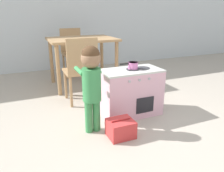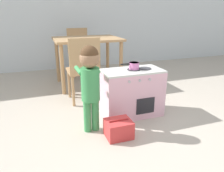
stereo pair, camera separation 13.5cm
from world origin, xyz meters
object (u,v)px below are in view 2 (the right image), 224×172
Objects in this scene: toy_basket at (119,129)px; child_figure at (90,77)px; dining_chair_near at (83,69)px; dining_table at (87,45)px; toy_pot at (134,65)px; play_kitchen at (132,93)px; dining_chair_far at (79,50)px.

child_figure is at bearing 135.70° from toy_basket.
dining_table is at bearing 72.37° from dining_chair_near.
toy_basket is at bearing -93.84° from dining_table.
toy_pot is 0.74m from toy_basket.
dining_chair_far is (-0.21, 1.97, 0.19)m from play_kitchen.
child_figure is 0.78m from dining_chair_near.
play_kitchen is 0.67× the size of dining_table.
dining_chair_far is (-0.00, 0.68, -0.19)m from dining_table.
dining_chair_near is at bearing 129.11° from toy_pot.
play_kitchen is 0.79× the size of dining_chair_far.
play_kitchen is 0.79× the size of dining_chair_near.
child_figure is at bearing -97.53° from dining_chair_near.
dining_chair_near reaches higher than toy_pot.
dining_table is at bearing 77.45° from child_figure.
play_kitchen is 0.78× the size of child_figure.
play_kitchen is at bearing -80.68° from dining_table.
child_figure is 1.01× the size of dining_chair_far.
dining_table is at bearing 99.90° from toy_pot.
dining_chair_near is at bearing 96.79° from toy_basket.
child_figure is 2.20m from dining_chair_far.
child_figure is (-0.54, -0.20, 0.30)m from play_kitchen.
toy_basket is 1.05m from dining_chair_near.
toy_basket is (-0.32, -0.42, -0.19)m from play_kitchen.
play_kitchen is at bearing 96.23° from dining_chair_far.
toy_pot is 0.25× the size of dining_chair_near.
child_figure reaches higher than toy_basket.
play_kitchen is at bearing 52.00° from toy_basket.
toy_basket is 2.41m from dining_chair_far.
dining_chair_near is at bearing 82.47° from child_figure.
toy_pot is 0.22× the size of dining_table.
toy_pot is at bearing 2.03° from play_kitchen.
play_kitchen is 0.56m from toy_basket.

